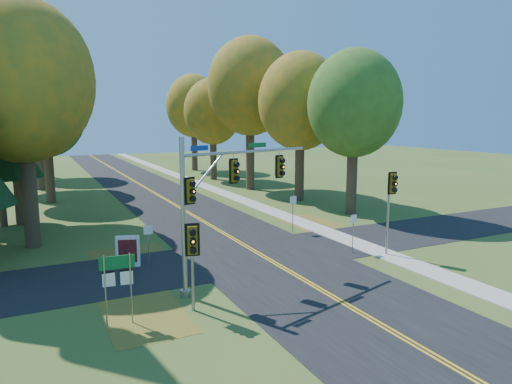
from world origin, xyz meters
name	(u,v)px	position (x,y,z in m)	size (l,w,h in m)	color
ground	(277,265)	(0.00, 0.00, 0.00)	(160.00, 160.00, 0.00)	#36541D
road_main	(277,264)	(0.00, 0.00, 0.01)	(8.00, 160.00, 0.02)	black
road_cross	(260,254)	(0.00, 2.00, 0.01)	(60.00, 6.00, 0.02)	black
centerline_left	(275,264)	(-0.10, 0.00, 0.03)	(0.10, 160.00, 0.01)	gold
centerline_right	(279,264)	(0.10, 0.00, 0.03)	(0.10, 160.00, 0.01)	gold
sidewalk_east	(371,249)	(6.20, 0.00, 0.03)	(1.60, 160.00, 0.06)	#9E998E
leaf_patch_w_near	(133,260)	(-6.50, 4.00, 0.01)	(4.00, 6.00, 0.00)	brown
leaf_patch_e	(321,226)	(6.80, 6.00, 0.01)	(3.50, 8.00, 0.00)	brown
leaf_patch_w_far	(144,314)	(-7.50, -3.00, 0.01)	(3.00, 5.00, 0.00)	brown
tree_w_a	(22,81)	(-11.13, 9.38, 9.49)	(8.00, 8.00, 14.15)	#38281C
tree_e_a	(354,104)	(11.57, 8.77, 8.53)	(7.20, 7.20, 12.73)	#38281C
tree_w_b	(12,75)	(-11.72, 16.29, 10.37)	(8.60, 8.60, 15.38)	#38281C
tree_e_b	(301,102)	(10.97, 15.58, 8.90)	(7.60, 7.60, 13.33)	#38281C
tree_w_c	(46,113)	(-9.54, 24.47, 7.94)	(6.80, 6.80, 11.91)	#38281C
tree_e_c	(250,87)	(9.88, 23.69, 10.66)	(8.80, 8.80, 15.79)	#38281C
tree_w_d	(35,96)	(-10.13, 33.18, 9.78)	(8.20, 8.20, 14.56)	#38281C
tree_e_d	(213,112)	(9.26, 32.87, 8.24)	(7.00, 7.00, 12.32)	#38281C
tree_w_e	(44,97)	(-8.92, 44.09, 10.07)	(8.40, 8.40, 14.97)	#38281C
tree_e_e	(194,106)	(10.47, 43.58, 9.19)	(7.80, 7.80, 13.74)	#38281C
traffic_mast	(219,191)	(-3.77, -1.54, 4.32)	(7.16, 2.44, 6.73)	#95999D
east_signal_pole	(391,193)	(6.20, -1.39, 3.52)	(0.54, 0.62, 4.64)	gray
ped_signal_pole	(192,247)	(-5.75, -3.72, 2.65)	(0.55, 0.65, 3.56)	gray
route_sign_cluster	(118,275)	(-8.50, -3.48, 1.87)	(1.24, 0.18, 2.66)	gray
info_kiosk	(128,252)	(-6.94, 3.00, 0.81)	(1.17, 0.54, 1.63)	silver
reg_sign_e_north	(293,207)	(4.20, 5.44, 1.71)	(0.48, 0.08, 2.50)	gray
reg_sign_e_south	(353,226)	(4.84, -0.01, 1.52)	(0.42, 0.09, 2.22)	gray
reg_sign_w	(148,238)	(-6.04, 2.33, 1.58)	(0.44, 0.12, 2.31)	gray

